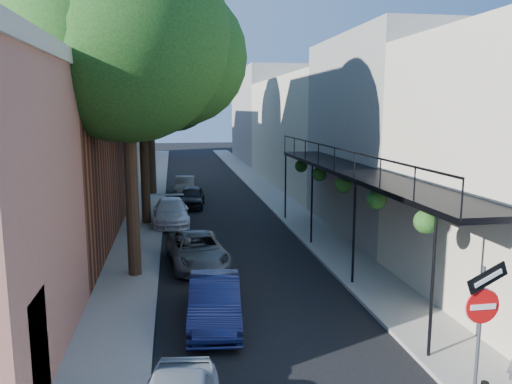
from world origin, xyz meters
name	(u,v)px	position (x,y,z in m)	size (l,w,h in m)	color
road_surface	(207,187)	(0.00, 30.00, 0.01)	(6.00, 64.00, 0.01)	black
sidewalk_left	(152,187)	(-4.00, 30.00, 0.06)	(2.00, 64.00, 0.12)	gray
sidewalk_right	(259,185)	(4.00, 30.00, 0.06)	(2.00, 64.00, 0.12)	gray
buildings_left	(69,121)	(-9.30, 28.76, 4.94)	(10.10, 59.10, 12.00)	tan
buildings_right	(326,127)	(8.99, 29.49, 4.42)	(9.80, 55.00, 10.00)	beige
sign_post	(482,312)	(3.16, 0.97, 2.04)	(0.89, 0.17, 2.99)	#595B60
oak_near	(140,42)	(-3.37, 10.26, 7.88)	(7.48, 6.80, 11.42)	black
oak_mid	(150,81)	(-3.42, 18.23, 7.06)	(6.60, 6.00, 10.20)	black
oak_far	(156,70)	(-3.35, 27.27, 8.26)	(7.70, 7.00, 11.90)	black
parked_car_b	(215,301)	(-1.40, 5.79, 0.63)	(1.34, 3.85, 1.27)	#161C45
parked_car_c	(197,250)	(-1.62, 11.00, 0.59)	(1.96, 4.26, 1.18)	slate
parked_car_d	(171,212)	(-2.59, 18.03, 0.62)	(1.74, 4.27, 1.24)	white
parked_car_e	(192,197)	(-1.40, 22.27, 0.62)	(1.45, 3.61, 1.23)	black
parked_car_f	(185,186)	(-1.67, 26.80, 0.60)	(1.28, 3.67, 1.21)	#676157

